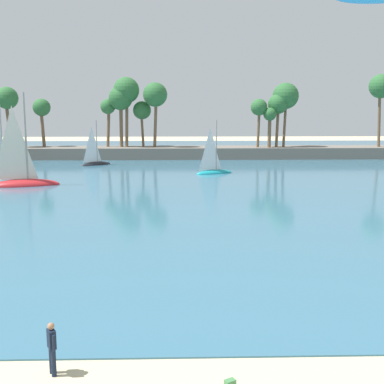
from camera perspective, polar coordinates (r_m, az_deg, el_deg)
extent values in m
cube|color=#386B84|center=(67.23, -2.75, 2.84)|extent=(220.00, 103.38, 0.06)
cube|color=slate|center=(78.77, -2.58, 4.48)|extent=(100.90, 6.00, 1.80)
cylinder|color=brown|center=(82.56, -16.58, 7.07)|extent=(0.69, 0.69, 6.11)
sphere|color=#2D6633|center=(82.50, -16.68, 9.17)|extent=(2.72, 2.72, 2.72)
cylinder|color=brown|center=(79.29, -7.39, 8.24)|extent=(0.63, 0.86, 8.71)
sphere|color=#2D6633|center=(79.31, -7.46, 11.38)|extent=(3.99, 3.99, 3.99)
cylinder|color=brown|center=(80.09, 10.48, 7.86)|extent=(0.58, 0.61, 7.84)
sphere|color=#2D6633|center=(80.07, 10.56, 10.66)|extent=(4.02, 4.02, 4.02)
cylinder|color=brown|center=(80.00, -9.45, 7.31)|extent=(0.82, 0.68, 6.23)
sphere|color=#2D6633|center=(79.94, -9.52, 9.53)|extent=(2.32, 2.32, 2.32)
cylinder|color=brown|center=(78.31, 8.77, 6.86)|extent=(0.54, 0.57, 5.07)
sphere|color=#2D6633|center=(78.23, 8.82, 8.71)|extent=(2.00, 2.00, 2.00)
cylinder|color=brown|center=(79.31, 9.65, 7.43)|extent=(0.62, 0.48, 6.61)
sphere|color=#2D6633|center=(79.26, 9.72, 9.81)|extent=(3.06, 3.06, 3.06)
cylinder|color=brown|center=(83.74, 20.45, 7.99)|extent=(0.84, 0.53, 9.29)
sphere|color=#2D6633|center=(83.78, 20.64, 11.16)|extent=(3.68, 3.68, 3.68)
cylinder|color=brown|center=(82.85, -20.09, 7.38)|extent=(0.92, 0.72, 7.53)
sphere|color=#2D6633|center=(82.83, -20.24, 9.97)|extent=(3.40, 3.40, 3.40)
cylinder|color=brown|center=(78.25, -4.16, 8.02)|extent=(0.81, 0.63, 8.03)
sphere|color=#2D6633|center=(78.24, -4.20, 10.96)|extent=(3.70, 3.70, 3.70)
cylinder|color=brown|center=(79.22, -8.03, 7.79)|extent=(0.60, 0.82, 7.50)
sphere|color=#2D6633|center=(79.19, -8.10, 10.49)|extent=(3.68, 3.68, 3.68)
cylinder|color=brown|center=(78.44, 7.55, 7.28)|extent=(0.49, 0.66, 6.13)
sphere|color=#2D6633|center=(78.38, 7.60, 9.51)|extent=(2.55, 2.55, 2.55)
cylinder|color=brown|center=(80.18, -5.65, 7.19)|extent=(0.63, 0.61, 5.64)
sphere|color=#2D6633|center=(80.11, -5.69, 9.20)|extent=(2.83, 2.83, 2.83)
cylinder|color=#141E33|center=(16.66, -15.63, -17.84)|extent=(0.15, 0.15, 0.86)
cylinder|color=#141E33|center=(16.47, -15.41, -18.16)|extent=(0.15, 0.15, 0.86)
cube|color=#141E33|center=(16.24, -15.64, -15.75)|extent=(0.34, 0.39, 0.58)
sphere|color=#9E7051|center=(16.07, -15.70, -14.42)|extent=(0.21, 0.21, 0.21)
cylinder|color=#141E33|center=(16.46, -15.86, -15.55)|extent=(0.09, 0.09, 0.50)
cylinder|color=#141E33|center=(16.06, -15.40, -16.20)|extent=(0.09, 0.09, 0.50)
ellipsoid|color=red|center=(75.14, -20.64, 2.97)|extent=(3.05, 6.36, 1.22)
cylinder|color=gray|center=(75.10, -20.81, 6.36)|extent=(0.18, 0.18, 7.65)
pyramid|color=white|center=(74.10, -20.88, 5.87)|extent=(0.74, 2.73, 6.50)
ellipsoid|color=red|center=(53.94, -18.43, 0.69)|extent=(7.24, 3.79, 1.39)
cylinder|color=gray|center=(53.42, -18.34, 6.04)|extent=(0.21, 0.21, 8.68)
pyramid|color=silver|center=(53.51, -19.57, 5.28)|extent=(3.07, 1.00, 7.38)
ellipsoid|color=teal|center=(60.64, 2.54, 2.12)|extent=(4.90, 3.18, 0.95)
cylinder|color=gray|center=(60.39, 2.77, 5.36)|extent=(0.14, 0.14, 5.91)
pyramid|color=white|center=(60.06, 2.08, 4.91)|extent=(2.01, 0.97, 5.02)
ellipsoid|color=black|center=(70.83, -10.83, 3.05)|extent=(4.34, 3.92, 0.90)
cylinder|color=gray|center=(70.66, -10.75, 5.70)|extent=(0.14, 0.14, 5.65)
pyramid|color=white|center=(70.30, -11.29, 5.32)|extent=(1.65, 1.40, 4.80)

